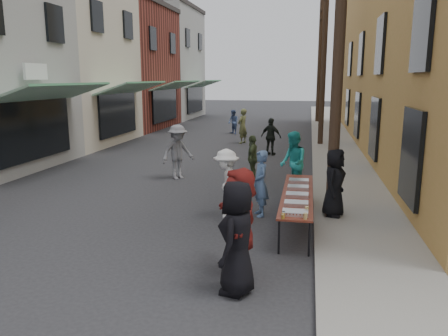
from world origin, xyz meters
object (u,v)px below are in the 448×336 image
at_px(serving_table, 297,195).
at_px(server, 334,182).
at_px(guest_front_a, 237,238).
at_px(utility_pole_near, 340,27).
at_px(utility_pole_mid, 324,55).
at_px(catering_tray_sausage, 295,213).
at_px(guest_front_c, 293,163).
at_px(utility_pole_far, 319,63).

distance_m(serving_table, server, 1.02).
distance_m(guest_front_a, server, 4.42).
bearing_deg(utility_pole_near, utility_pole_mid, 90.00).
bearing_deg(catering_tray_sausage, serving_table, 90.00).
height_order(serving_table, guest_front_c, guest_front_c).
height_order(guest_front_c, server, guest_front_c).
bearing_deg(guest_front_a, server, 167.57).
bearing_deg(utility_pole_far, server, -89.88).
relative_size(serving_table, server, 2.42).
distance_m(utility_pole_mid, guest_front_c, 10.42).
relative_size(utility_pole_far, guest_front_a, 4.91).
bearing_deg(utility_pole_near, utility_pole_far, 90.00).
bearing_deg(utility_pole_near, server, -52.06).
xyz_separation_m(utility_pole_far, server, (0.05, -24.06, -3.57)).
height_order(utility_pole_far, catering_tray_sausage, utility_pole_far).
bearing_deg(server, utility_pole_far, 17.84).
height_order(utility_pole_far, server, utility_pole_far).
xyz_separation_m(utility_pole_near, catering_tray_sausage, (-0.80, -2.24, -3.71)).
relative_size(serving_table, catering_tray_sausage, 8.00).
bearing_deg(utility_pole_mid, server, -89.76).
bearing_deg(utility_pole_mid, guest_front_a, -95.80).
distance_m(catering_tray_sausage, guest_front_c, 4.52).
relative_size(guest_front_a, server, 1.11).
xyz_separation_m(utility_pole_mid, guest_front_a, (-1.64, -16.15, -3.58)).
xyz_separation_m(catering_tray_sausage, guest_front_a, (-0.84, -1.90, 0.13)).
bearing_deg(serving_table, guest_front_a, -103.29).
bearing_deg(guest_front_c, server, 5.37).
relative_size(utility_pole_mid, catering_tray_sausage, 18.00).
distance_m(utility_pole_far, guest_front_a, 28.42).
distance_m(utility_pole_near, serving_table, 3.92).
height_order(utility_pole_far, guest_front_c, utility_pole_far).
bearing_deg(guest_front_c, serving_table, -14.86).
relative_size(guest_front_c, server, 1.12).
bearing_deg(utility_pole_mid, utility_pole_far, 90.00).
bearing_deg(utility_pole_near, catering_tray_sausage, -109.66).
relative_size(utility_pole_mid, guest_front_c, 4.87).
bearing_deg(guest_front_c, catering_tray_sausage, -16.48).
bearing_deg(catering_tray_sausage, guest_front_a, -113.79).
bearing_deg(utility_pole_far, guest_front_a, -93.34).
bearing_deg(utility_pole_mid, utility_pole_near, -90.00).
bearing_deg(utility_pole_far, utility_pole_mid, -90.00).
bearing_deg(serving_table, catering_tray_sausage, -90.00).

